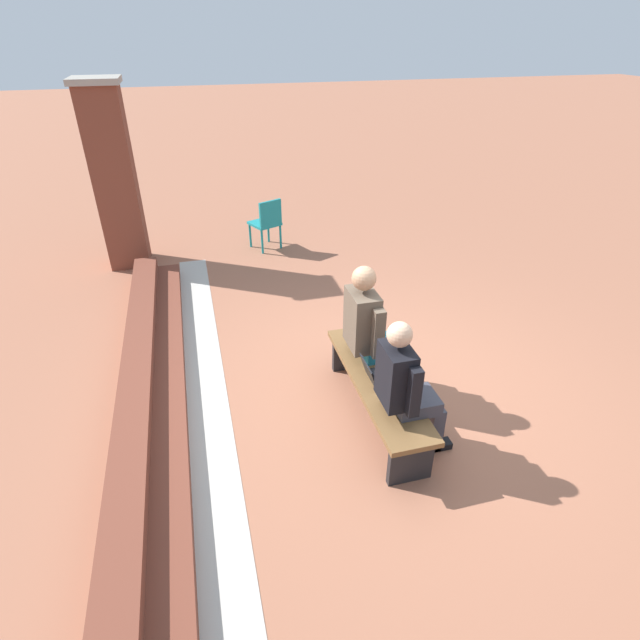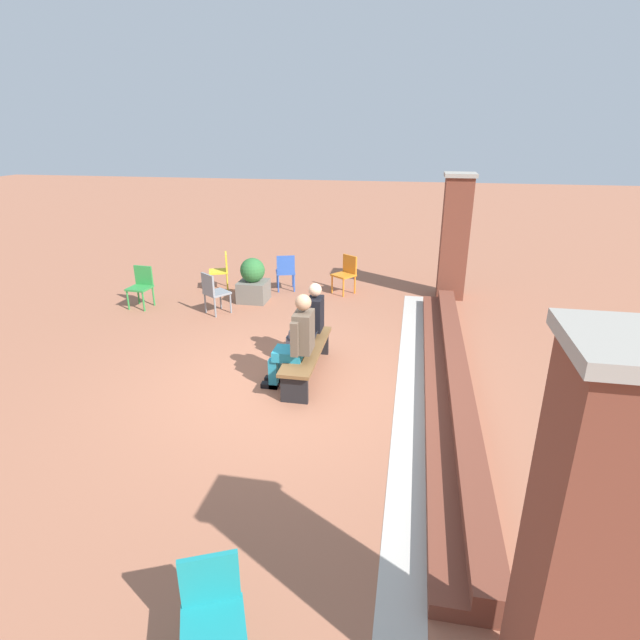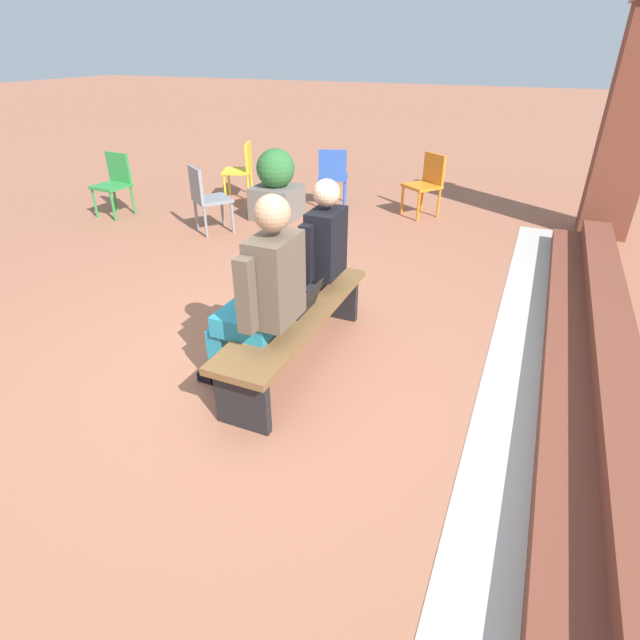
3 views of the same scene
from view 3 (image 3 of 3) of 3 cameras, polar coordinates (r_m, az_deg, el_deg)
The scene contains 14 objects.
ground_plane at distance 3.75m, azimuth -7.56°, elevation -6.38°, with size 60.00×60.00×0.00m, color #9E6047.
concrete_strip at distance 3.60m, azimuth 20.41°, elevation -9.90°, with size 8.26×0.40×0.01m, color #B7B2A8.
brick_steps at distance 3.59m, azimuth 29.53°, elevation -9.95°, with size 7.46×0.60×0.30m.
brick_pillar_left_of_steps at distance 7.26m, azimuth 31.87°, elevation 18.47°, with size 0.64×0.64×2.63m.
bench at distance 3.69m, azimuth -2.63°, elevation -0.25°, with size 1.80×0.44×0.45m.
person_student at distance 3.94m, azimuth -0.71°, elevation 7.36°, with size 0.52×0.66×1.31m.
person_adult at distance 3.25m, azimuth -6.76°, elevation 2.98°, with size 0.58×0.73×1.40m.
laptop at distance 3.64m, azimuth -2.35°, elevation 1.88°, with size 0.32×0.29×0.21m.
plastic_chair_foreground at distance 7.77m, azimuth -22.43°, elevation 14.51°, with size 0.45×0.45×0.84m.
plastic_chair_near_bench_left at distance 7.62m, azimuth 1.49°, elevation 16.36°, with size 0.53×0.53×0.84m.
plastic_chair_far_right at distance 7.35m, azimuth 12.09°, elevation 15.27°, with size 0.59×0.59×0.84m.
plastic_chair_far_left at distance 8.16m, azimuth -8.91°, elevation 16.89°, with size 0.55×0.55×0.84m.
plastic_chair_near_bench_right at distance 6.62m, azimuth -12.90°, elevation 13.70°, with size 0.59×0.59×0.84m.
planter at distance 7.10m, azimuth -5.01°, elevation 14.95°, with size 0.60×0.60×0.94m.
Camera 3 is at (2.58, 1.65, 2.16)m, focal length 28.00 mm.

